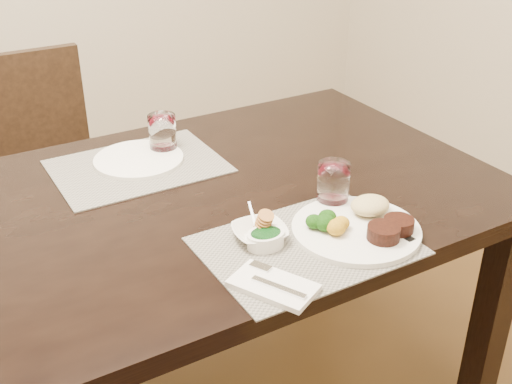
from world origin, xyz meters
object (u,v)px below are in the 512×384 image
dinner_plate (362,225)px  wine_glass_near (333,186)px  cracker_bowl (260,233)px  chair_far (43,163)px  steak_knife (386,227)px  far_plate (139,159)px

dinner_plate → wine_glass_near: (0.02, 0.14, 0.03)m
wine_glass_near → dinner_plate: bearing=-97.7°
cracker_bowl → dinner_plate: bearing=-22.2°
cracker_bowl → wine_glass_near: wine_glass_near is taller
chair_far → wine_glass_near: (0.48, -1.15, 0.30)m
dinner_plate → wine_glass_near: bearing=95.7°
cracker_bowl → steak_knife: bearing=-22.1°
wine_glass_near → far_plate: wine_glass_near is taller
cracker_bowl → wine_glass_near: (0.24, 0.05, 0.03)m
chair_far → dinner_plate: 1.39m
chair_far → steak_knife: size_ratio=3.45×
far_plate → wine_glass_near: bearing=-55.4°
steak_knife → wine_glass_near: size_ratio=2.36×
chair_far → far_plate: (0.14, -0.67, 0.26)m
chair_far → dinner_plate: bearing=-70.5°
steak_knife → cracker_bowl: bearing=152.1°
dinner_plate → wine_glass_near: 0.15m
cracker_bowl → far_plate: 0.54m
steak_knife → far_plate: bearing=113.8°
chair_far → steak_knife: (0.51, -1.31, 0.26)m
dinner_plate → cracker_bowl: bearing=171.2°
cracker_bowl → wine_glass_near: bearing=11.9°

